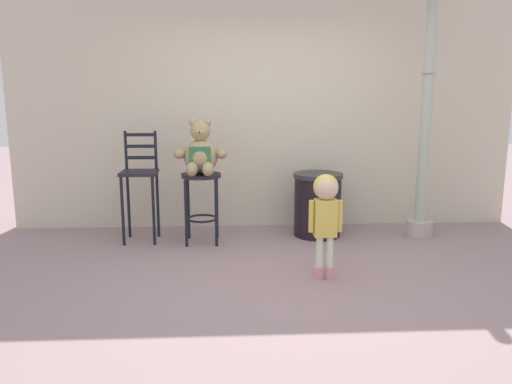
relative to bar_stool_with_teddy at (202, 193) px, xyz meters
name	(u,v)px	position (x,y,z in m)	size (l,w,h in m)	color
ground_plane	(282,283)	(0.73, -1.27, -0.55)	(24.00, 24.00, 0.00)	gray
building_wall	(265,73)	(0.73, 0.83, 1.29)	(6.00, 0.30, 3.69)	beige
bar_stool_with_teddy	(202,193)	(0.00, 0.00, 0.00)	(0.42, 0.42, 0.76)	black
teddy_bear	(201,154)	(0.00, -0.03, 0.42)	(0.57, 0.51, 0.58)	tan
child_walking	(326,204)	(1.12, -1.16, 0.12)	(0.29, 0.23, 0.92)	pink
trash_bin	(317,204)	(1.30, 0.20, -0.19)	(0.56, 0.56, 0.72)	black
lamppost	(426,123)	(2.46, 0.12, 0.73)	(0.29, 0.29, 3.16)	#B4A49E
bar_chair_empty	(140,179)	(-0.67, 0.12, 0.13)	(0.38, 0.38, 1.20)	black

